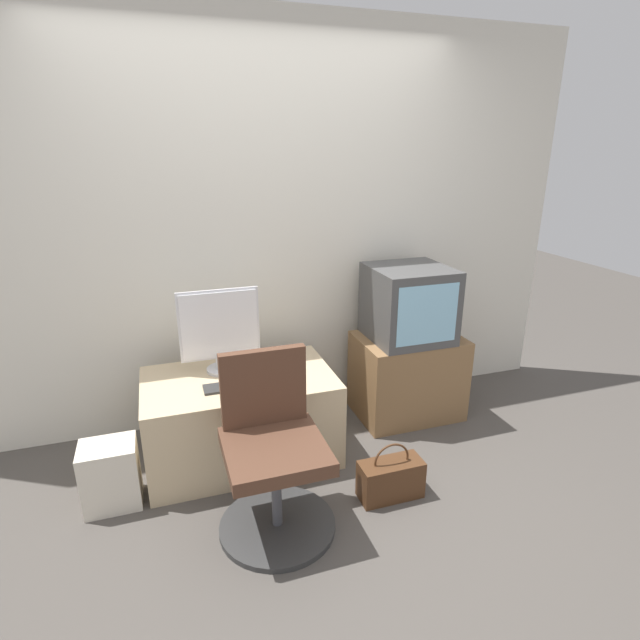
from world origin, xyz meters
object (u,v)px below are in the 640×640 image
object	(u,v)px
main_monitor	(220,331)
crt_tv	(409,303)
office_chair	(273,458)
handbag	(391,478)
keyboard	(229,386)
cardboard_box_lower	(111,475)
mouse	(266,381)

from	to	relation	value
main_monitor	crt_tv	xyz separation A→B (m)	(1.25, 0.03, 0.03)
office_chair	handbag	size ratio (longest dim) A/B	2.55
main_monitor	handbag	size ratio (longest dim) A/B	1.46
office_chair	main_monitor	bearing A→B (deg)	99.74
main_monitor	keyboard	bearing A→B (deg)	-89.13
cardboard_box_lower	handbag	world-z (taller)	cardboard_box_lower
crt_tv	handbag	xyz separation A→B (m)	(-0.48, -0.79, -0.71)
mouse	office_chair	bearing A→B (deg)	-99.10
crt_tv	office_chair	distance (m)	1.44
keyboard	crt_tv	size ratio (longest dim) A/B	0.56
crt_tv	handbag	bearing A→B (deg)	-121.37
crt_tv	cardboard_box_lower	world-z (taller)	crt_tv
main_monitor	office_chair	bearing A→B (deg)	-80.26
mouse	handbag	world-z (taller)	mouse
main_monitor	office_chair	world-z (taller)	main_monitor
crt_tv	office_chair	bearing A→B (deg)	-145.24
crt_tv	cardboard_box_lower	distance (m)	2.05
main_monitor	keyboard	size ratio (longest dim) A/B	1.78
main_monitor	cardboard_box_lower	bearing A→B (deg)	-152.20
office_chair	cardboard_box_lower	xyz separation A→B (m)	(-0.79, 0.41, -0.20)
cardboard_box_lower	crt_tv	bearing A→B (deg)	11.07
main_monitor	mouse	size ratio (longest dim) A/B	7.49
office_chair	cardboard_box_lower	bearing A→B (deg)	152.70
handbag	keyboard	bearing A→B (deg)	145.86
keyboard	office_chair	world-z (taller)	office_chair
mouse	office_chair	world-z (taller)	office_chair
office_chair	cardboard_box_lower	distance (m)	0.91
keyboard	handbag	distance (m)	1.02
keyboard	crt_tv	distance (m)	1.31
mouse	crt_tv	size ratio (longest dim) A/B	0.13
keyboard	mouse	size ratio (longest dim) A/B	4.20
mouse	office_chair	distance (m)	0.54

